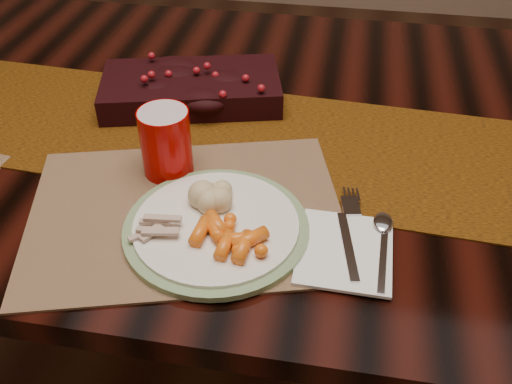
% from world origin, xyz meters
% --- Properties ---
extents(floor, '(5.00, 5.00, 0.00)m').
position_xyz_m(floor, '(0.00, 0.00, 0.00)').
color(floor, black).
rests_on(floor, ground).
extents(dining_table, '(1.80, 1.00, 0.75)m').
position_xyz_m(dining_table, '(0.00, 0.00, 0.38)').
color(dining_table, black).
rests_on(dining_table, floor).
extents(table_runner, '(1.67, 0.44, 0.00)m').
position_xyz_m(table_runner, '(-0.05, -0.07, 0.75)').
color(table_runner, black).
rests_on(table_runner, dining_table).
extents(centerpiece, '(0.36, 0.25, 0.07)m').
position_xyz_m(centerpiece, '(-0.17, 0.05, 0.79)').
color(centerpiece, black).
rests_on(centerpiece, table_runner).
extents(placemat_main, '(0.53, 0.45, 0.00)m').
position_xyz_m(placemat_main, '(-0.09, -0.27, 0.75)').
color(placemat_main, '#966B49').
rests_on(placemat_main, dining_table).
extents(dinner_plate, '(0.31, 0.31, 0.01)m').
position_xyz_m(dinner_plate, '(-0.04, -0.31, 0.76)').
color(dinner_plate, white).
rests_on(dinner_plate, placemat_main).
extents(baby_carrots, '(0.12, 0.11, 0.02)m').
position_xyz_m(baby_carrots, '(-0.01, -0.34, 0.78)').
color(baby_carrots, orange).
rests_on(baby_carrots, dinner_plate).
extents(mashed_potatoes, '(0.07, 0.07, 0.04)m').
position_xyz_m(mashed_potatoes, '(-0.06, -0.26, 0.79)').
color(mashed_potatoes, beige).
rests_on(mashed_potatoes, dinner_plate).
extents(turkey_shreds, '(0.08, 0.07, 0.02)m').
position_xyz_m(turkey_shreds, '(-0.11, -0.33, 0.78)').
color(turkey_shreds, '#D6AC90').
rests_on(turkey_shreds, dinner_plate).
extents(napkin, '(0.13, 0.15, 0.01)m').
position_xyz_m(napkin, '(0.15, -0.32, 0.76)').
color(napkin, white).
rests_on(napkin, placemat_main).
extents(fork, '(0.06, 0.17, 0.00)m').
position_xyz_m(fork, '(0.15, -0.29, 0.76)').
color(fork, white).
rests_on(fork, napkin).
extents(spoon, '(0.03, 0.14, 0.00)m').
position_xyz_m(spoon, '(0.20, -0.31, 0.76)').
color(spoon, '#ACADBF').
rests_on(spoon, napkin).
extents(red_cup, '(0.09, 0.09, 0.11)m').
position_xyz_m(red_cup, '(-0.14, -0.18, 0.81)').
color(red_cup, '#AC0200').
rests_on(red_cup, placemat_main).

